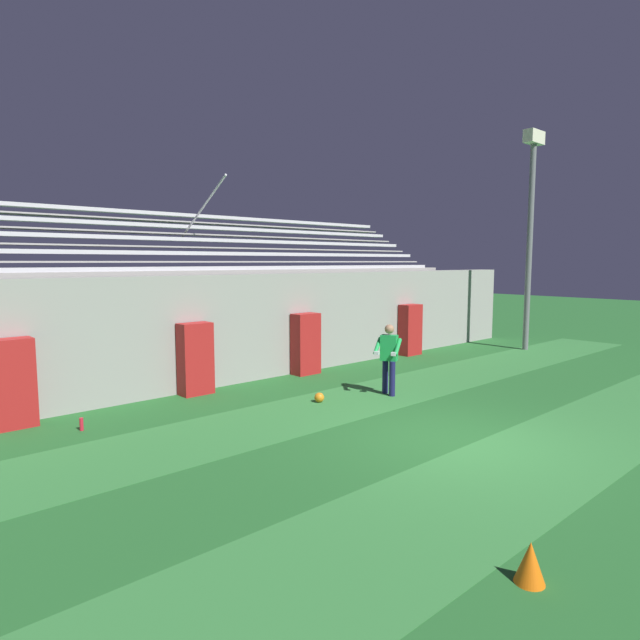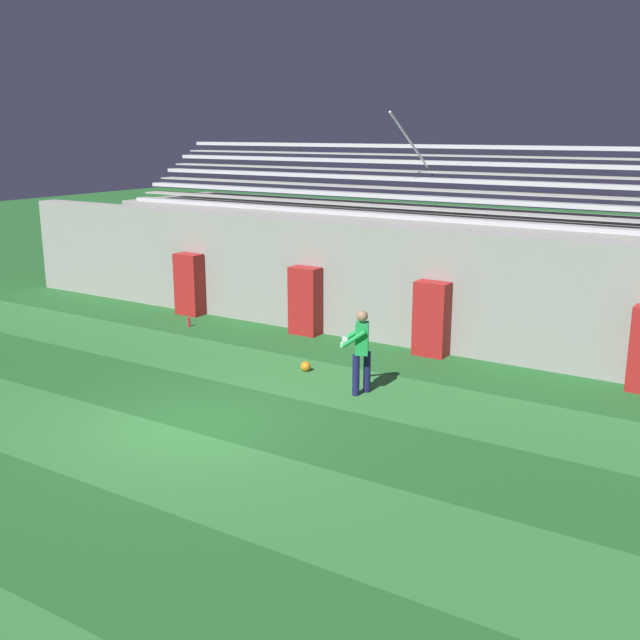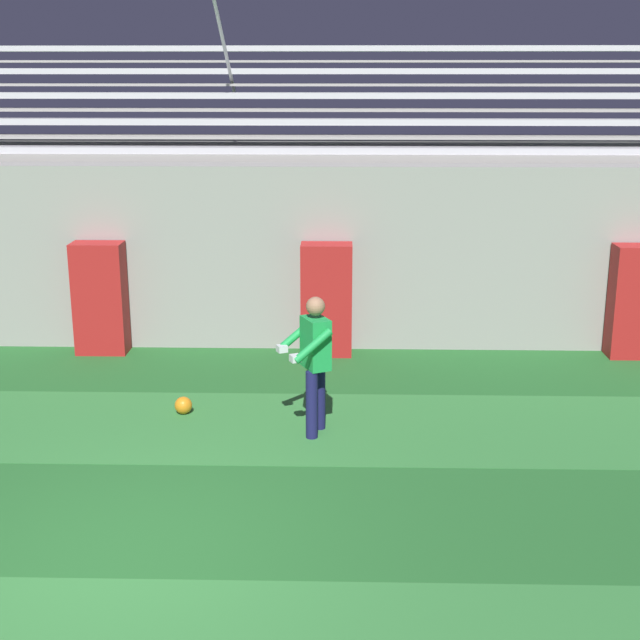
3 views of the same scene
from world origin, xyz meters
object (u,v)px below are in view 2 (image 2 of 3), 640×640
at_px(soccer_ball, 306,366).
at_px(water_bottle, 189,322).
at_px(goalkeeper, 361,347).
at_px(padding_pillar_gate_left, 305,301).
at_px(padding_pillar_far_left, 189,284).
at_px(padding_pillar_gate_right, 431,319).

height_order(soccer_ball, water_bottle, water_bottle).
xyz_separation_m(goalkeeper, soccer_ball, (-1.66, 0.58, -0.84)).
relative_size(padding_pillar_gate_left, padding_pillar_far_left, 1.00).
xyz_separation_m(padding_pillar_gate_right, goalkeeper, (-0.09, -3.09, 0.10)).
bearing_deg(goalkeeper, padding_pillar_gate_left, 137.12).
bearing_deg(padding_pillar_far_left, padding_pillar_gate_right, 0.00).
distance_m(padding_pillar_far_left, soccer_ball, 6.09).
relative_size(padding_pillar_gate_left, water_bottle, 7.08).
distance_m(padding_pillar_gate_right, water_bottle, 6.50).
height_order(padding_pillar_gate_right, soccer_ball, padding_pillar_gate_right).
xyz_separation_m(padding_pillar_far_left, water_bottle, (0.88, -1.03, -0.73)).
bearing_deg(padding_pillar_gate_left, soccer_ball, -56.41).
xyz_separation_m(goalkeeper, water_bottle, (-6.29, 2.06, -0.83)).
distance_m(padding_pillar_gate_left, padding_pillar_far_left, 3.83).
bearing_deg(soccer_ball, water_bottle, 162.30).
distance_m(padding_pillar_gate_right, soccer_ball, 3.15).
bearing_deg(padding_pillar_gate_right, goalkeeper, -91.58).
relative_size(padding_pillar_far_left, water_bottle, 7.08).
height_order(padding_pillar_far_left, soccer_ball, padding_pillar_far_left).
bearing_deg(water_bottle, padding_pillar_gate_left, 19.30).
distance_m(padding_pillar_gate_left, padding_pillar_gate_right, 3.42).
xyz_separation_m(soccer_ball, water_bottle, (-4.62, 1.47, 0.01)).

